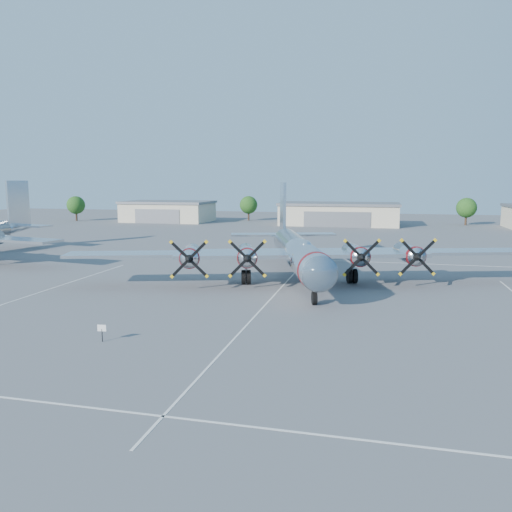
% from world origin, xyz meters
% --- Properties ---
extents(ground, '(260.00, 260.00, 0.00)m').
position_xyz_m(ground, '(0.00, 0.00, 0.00)').
color(ground, '#515153').
rests_on(ground, ground).
extents(parking_lines, '(60.00, 50.08, 0.01)m').
position_xyz_m(parking_lines, '(0.00, -1.75, 0.01)').
color(parking_lines, silver).
rests_on(parking_lines, ground).
extents(hangar_west, '(22.60, 14.60, 5.40)m').
position_xyz_m(hangar_west, '(-45.00, 81.96, 2.71)').
color(hangar_west, beige).
rests_on(hangar_west, ground).
extents(hangar_center, '(28.60, 14.60, 5.40)m').
position_xyz_m(hangar_center, '(0.00, 81.96, 2.71)').
color(hangar_center, beige).
rests_on(hangar_center, ground).
extents(tree_far_west, '(4.80, 4.80, 6.64)m').
position_xyz_m(tree_far_west, '(-70.00, 78.00, 4.22)').
color(tree_far_west, '#382619').
rests_on(tree_far_west, ground).
extents(tree_west, '(4.80, 4.80, 6.64)m').
position_xyz_m(tree_west, '(-25.00, 90.00, 4.22)').
color(tree_west, '#382619').
rests_on(tree_west, ground).
extents(tree_east, '(4.80, 4.80, 6.64)m').
position_xyz_m(tree_east, '(30.00, 88.00, 4.22)').
color(tree_east, '#382619').
rests_on(tree_east, ground).
extents(main_bomber_b29, '(54.24, 44.38, 10.38)m').
position_xyz_m(main_bomber_b29, '(0.86, 10.70, 0.00)').
color(main_bomber_b29, silver).
rests_on(main_bomber_b29, ground).
extents(info_placard, '(0.60, 0.11, 1.15)m').
position_xyz_m(info_placard, '(-8.31, -13.09, 0.81)').
color(info_placard, black).
rests_on(info_placard, ground).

